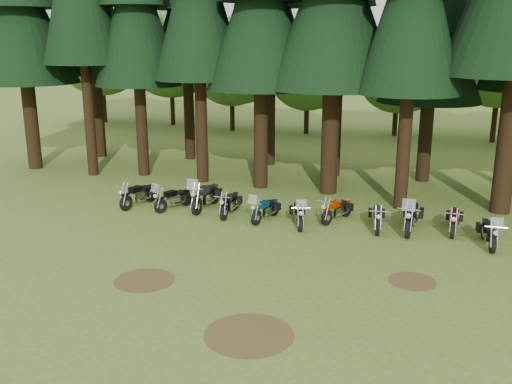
% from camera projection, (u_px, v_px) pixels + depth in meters
% --- Properties ---
extents(ground, '(120.00, 120.00, 0.00)m').
position_uv_depth(ground, '(262.00, 268.00, 17.74)').
color(ground, '#4A6923').
rests_on(ground, ground).
extents(pine_back_4, '(4.94, 4.94, 13.78)m').
position_uv_depth(pine_back_4, '(436.00, 8.00, 26.38)').
color(pine_back_4, black).
rests_on(pine_back_4, ground).
extents(decid_0, '(8.00, 7.78, 10.00)m').
position_uv_depth(decid_0, '(102.00, 50.00, 46.18)').
color(decid_0, black).
rests_on(decid_0, ground).
extents(decid_1, '(7.91, 7.69, 9.88)m').
position_uv_depth(decid_1, '(173.00, 52.00, 44.73)').
color(decid_1, black).
rests_on(decid_1, ground).
extents(decid_2, '(6.72, 6.53, 8.40)m').
position_uv_depth(decid_2, '(235.00, 65.00, 42.32)').
color(decid_2, black).
rests_on(decid_2, ground).
extents(decid_3, '(6.12, 5.95, 7.65)m').
position_uv_depth(decid_3, '(311.00, 72.00, 40.95)').
color(decid_3, black).
rests_on(decid_3, ground).
extents(decid_4, '(5.93, 5.76, 7.41)m').
position_uv_depth(decid_4, '(402.00, 75.00, 40.10)').
color(decid_4, black).
rests_on(decid_4, ground).
extents(decid_5, '(8.45, 8.21, 10.56)m').
position_uv_depth(decid_5, '(509.00, 48.00, 36.94)').
color(decid_5, black).
rests_on(decid_5, ground).
extents(dirt_patch_0, '(1.80, 1.80, 0.01)m').
position_uv_depth(dirt_patch_0, '(145.00, 280.00, 16.86)').
color(dirt_patch_0, '#4C3D1E').
rests_on(dirt_patch_0, ground).
extents(dirt_patch_1, '(1.40, 1.40, 0.01)m').
position_uv_depth(dirt_patch_1, '(412.00, 281.00, 16.78)').
color(dirt_patch_1, '#4C3D1E').
rests_on(dirt_patch_1, ground).
extents(dirt_patch_2, '(2.20, 2.20, 0.01)m').
position_uv_depth(dirt_patch_2, '(249.00, 335.00, 13.78)').
color(dirt_patch_2, '#4C3D1E').
rests_on(dirt_patch_2, ground).
extents(motorcycle_0, '(0.59, 2.18, 0.89)m').
position_uv_depth(motorcycle_0, '(139.00, 196.00, 24.15)').
color(motorcycle_0, black).
rests_on(motorcycle_0, ground).
extents(motorcycle_1, '(0.99, 2.00, 1.29)m').
position_uv_depth(motorcycle_1, '(173.00, 199.00, 23.68)').
color(motorcycle_1, black).
rests_on(motorcycle_1, ground).
extents(motorcycle_2, '(0.47, 2.48, 1.57)m').
position_uv_depth(motorcycle_2, '(206.00, 197.00, 23.69)').
color(motorcycle_2, black).
rests_on(motorcycle_2, ground).
extents(motorcycle_3, '(0.35, 2.11, 0.86)m').
position_uv_depth(motorcycle_3, '(230.00, 204.00, 22.95)').
color(motorcycle_3, black).
rests_on(motorcycle_3, ground).
extents(motorcycle_4, '(0.67, 2.01, 1.27)m').
position_uv_depth(motorcycle_4, '(265.00, 210.00, 22.25)').
color(motorcycle_4, black).
rests_on(motorcycle_4, ground).
extents(motorcycle_5, '(0.95, 2.04, 1.31)m').
position_uv_depth(motorcycle_5, '(299.00, 215.00, 21.64)').
color(motorcycle_5, black).
rests_on(motorcycle_5, ground).
extents(motorcycle_6, '(0.85, 1.95, 0.83)m').
position_uv_depth(motorcycle_6, '(337.00, 210.00, 22.21)').
color(motorcycle_6, black).
rests_on(motorcycle_6, ground).
extents(motorcycle_7, '(0.46, 2.05, 0.84)m').
position_uv_depth(motorcycle_7, '(377.00, 218.00, 21.25)').
color(motorcycle_7, black).
rests_on(motorcycle_7, ground).
extents(motorcycle_8, '(0.47, 2.45, 1.54)m').
position_uv_depth(motorcycle_8, '(411.00, 218.00, 21.01)').
color(motorcycle_8, black).
rests_on(motorcycle_8, ground).
extents(motorcycle_9, '(0.31, 2.07, 0.84)m').
position_uv_depth(motorcycle_9, '(454.00, 221.00, 20.92)').
color(motorcycle_9, black).
rests_on(motorcycle_9, ground).
extents(motorcycle_10, '(0.54, 2.11, 1.33)m').
position_uv_depth(motorcycle_10, '(489.00, 234.00, 19.54)').
color(motorcycle_10, black).
rests_on(motorcycle_10, ground).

